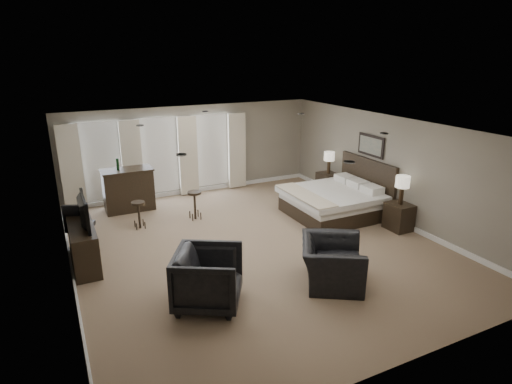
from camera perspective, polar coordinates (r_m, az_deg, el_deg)
name	(u,v)px	position (r m, az deg, el deg)	size (l,w,h in m)	color
room	(256,190)	(9.00, -0.02, 0.32)	(7.60, 8.60, 2.64)	#826B53
window_bay	(160,158)	(12.45, -12.63, 4.48)	(5.25, 0.20, 2.30)	silver
bed	(333,190)	(11.11, 10.22, 0.28)	(2.20, 2.10, 1.40)	silver
nightstand_near	(399,217)	(10.76, 18.50, -3.13)	(0.49, 0.59, 0.65)	black
nightstand_far	(328,184)	(12.84, 9.55, 1.05)	(0.50, 0.61, 0.66)	black
lamp_near	(402,190)	(10.55, 18.86, 0.24)	(0.33, 0.33, 0.68)	beige
lamp_far	(329,163)	(12.66, 9.70, 3.87)	(0.31, 0.31, 0.64)	beige
wall_art	(371,146)	(11.53, 15.04, 6.00)	(0.04, 0.96, 0.56)	slate
dresser	(84,247)	(9.11, -21.99, -6.79)	(0.47, 1.45, 0.84)	black
tv	(80,224)	(8.93, -22.36, -3.91)	(1.09, 0.63, 0.14)	black
armchair_near	(332,255)	(7.96, 10.11, -8.31)	(1.26, 0.82, 1.10)	black
armchair_far	(208,276)	(7.24, -6.38, -11.02)	(1.06, 0.99, 1.09)	black
bar_counter	(128,190)	(11.87, -16.64, 0.32)	(1.31, 0.68, 1.14)	black
bar_stool_left	(139,215)	(10.64, -15.32, -2.98)	(0.32, 0.32, 0.67)	black
bar_stool_right	(195,205)	(10.93, -8.15, -1.78)	(0.35, 0.35, 0.73)	black
desk_chair	(80,225)	(9.91, -22.37, -4.10)	(0.55, 0.55, 1.08)	black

